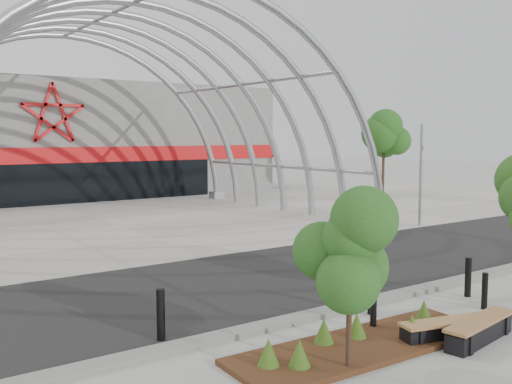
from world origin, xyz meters
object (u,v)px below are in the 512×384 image
bollard_2 (371,292)px  bench_0 (449,331)px  street_tree_0 (350,246)px  bench_1 (480,331)px  signal_pole (421,173)px

bollard_2 → bench_0: bearing=-90.6°
street_tree_0 → bench_0: (2.84, -0.08, -2.13)m
bench_1 → street_tree_0: bearing=172.0°
signal_pole → street_tree_0: bearing=-144.9°
signal_pole → bench_1: size_ratio=2.08×
bench_0 → bollard_2: 2.27m
signal_pole → street_tree_0: (-14.72, -10.33, -0.20)m
signal_pole → bollard_2: size_ratio=4.38×
signal_pole → bench_0: signal_pole is taller
street_tree_0 → bench_1: bearing=-8.0°
signal_pole → bollard_2: bearing=-145.4°
signal_pole → bench_1: signal_pole is taller
bench_1 → bollard_2: size_ratio=2.11×
street_tree_0 → bench_0: size_ratio=1.44×
bench_1 → bollard_2: (-0.49, 2.64, 0.32)m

